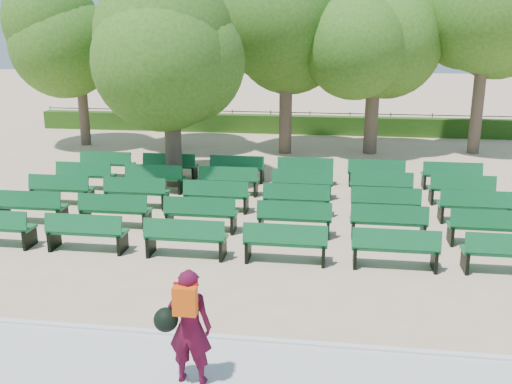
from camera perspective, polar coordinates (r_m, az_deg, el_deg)
ground at (r=15.50m, az=-1.14°, el=-2.86°), size 120.00×120.00×0.00m
paving at (r=8.95m, az=-9.19°, el=-17.74°), size 30.00×2.20×0.06m
curb at (r=9.88m, az=-7.18°, el=-14.06°), size 30.00×0.12×0.10m
hedge at (r=28.94m, az=3.36°, el=6.76°), size 26.00×0.70×0.90m
fence at (r=29.41m, az=3.42°, el=6.01°), size 26.00×0.10×1.02m
tree_line at (r=25.10m, az=2.56°, el=4.35°), size 21.80×6.80×7.04m
bench_array at (r=16.14m, az=0.10°, el=-1.74°), size 1.89×0.73×1.17m
tree_among at (r=18.61m, az=-8.61°, el=12.87°), size 4.29×4.29×6.03m
person at (r=8.28m, az=-6.85°, el=-13.08°), size 0.83×0.50×1.74m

